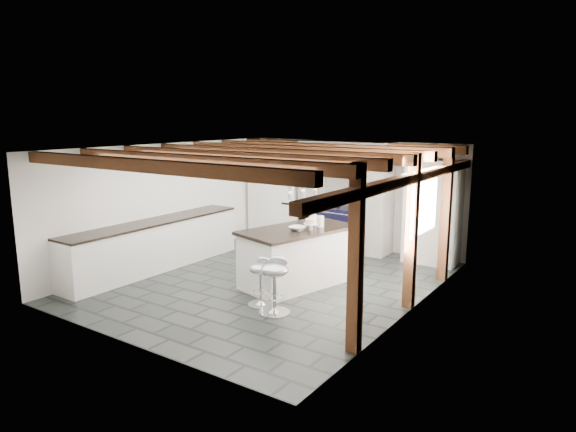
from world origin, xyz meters
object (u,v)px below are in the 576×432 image
Objects in this scene: kitchen_island at (298,256)px; range_cooker at (344,228)px; bar_stool_near at (275,279)px; bar_stool_far at (261,276)px.

range_cooker is at bearing 115.92° from kitchen_island.
range_cooker reaches higher than bar_stool_near.
kitchen_island is at bearing 95.25° from bar_stool_near.
bar_stool_far is at bearing -70.12° from kitchen_island.
kitchen_island is at bearing -79.42° from range_cooker.
kitchen_island is 2.90× the size of bar_stool_far.
range_cooker is 3.94m from bar_stool_near.
kitchen_island reaches higher than bar_stool_far.
kitchen_island is at bearing 82.56° from bar_stool_far.
range_cooker is 3.72m from bar_stool_far.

